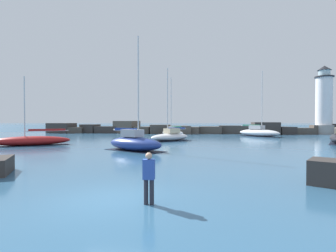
{
  "coord_description": "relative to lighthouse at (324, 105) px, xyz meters",
  "views": [
    {
      "loc": [
        2.88,
        -8.33,
        2.58
      ],
      "look_at": [
        -0.58,
        22.15,
        1.99
      ],
      "focal_mm": 28.0,
      "sensor_mm": 36.0,
      "label": 1
    }
  ],
  "objects": [
    {
      "name": "ground_plane",
      "position": [
        -27.14,
        -45.36,
        -5.72
      ],
      "size": [
        600.0,
        600.0,
        0.0
      ],
      "primitive_type": "plane",
      "color": "#336084"
    },
    {
      "name": "open_sea_beyond",
      "position": [
        -27.14,
        60.22,
        -5.72
      ],
      "size": [
        400.0,
        116.0,
        0.01
      ],
      "color": "#235175",
      "rests_on": "ground"
    },
    {
      "name": "breakwater_jetty",
      "position": [
        -25.73,
        0.32,
        -4.81
      ],
      "size": [
        62.72,
        7.19,
        2.59
      ],
      "color": "#383330",
      "rests_on": "ground"
    },
    {
      "name": "lighthouse",
      "position": [
        0.0,
        0.0,
        0.0
      ],
      "size": [
        3.97,
        3.97,
        13.26
      ],
      "color": "gray",
      "rests_on": "ground"
    },
    {
      "name": "foreground_rocks",
      "position": [
        -31.71,
        -43.0,
        -5.17
      ],
      "size": [
        21.38,
        4.08,
        1.3
      ],
      "color": "#383330",
      "rests_on": "ground"
    },
    {
      "name": "sailboat_moored_0",
      "position": [
        -29.72,
        -31.43,
        -5.02
      ],
      "size": [
        6.14,
        4.97,
        9.84
      ],
      "color": "navy",
      "rests_on": "ground"
    },
    {
      "name": "sailboat_moored_1",
      "position": [
        -41.65,
        -28.01,
        -5.21
      ],
      "size": [
        7.53,
        5.83,
        7.23
      ],
      "color": "maroon",
      "rests_on": "ground"
    },
    {
      "name": "sailboat_moored_4",
      "position": [
        -28.64,
        -7.8,
        -5.1
      ],
      "size": [
        5.02,
        5.06,
        10.32
      ],
      "color": "white",
      "rests_on": "ground"
    },
    {
      "name": "sailboat_moored_5",
      "position": [
        -27.8,
        -19.81,
        -5.13
      ],
      "size": [
        5.85,
        6.18,
        9.37
      ],
      "color": "white",
      "rests_on": "ground"
    },
    {
      "name": "sailboat_moored_6",
      "position": [
        -14.11,
        -8.46,
        -5.02
      ],
      "size": [
        6.89,
        7.39,
        10.85
      ],
      "color": "white",
      "rests_on": "ground"
    },
    {
      "name": "person_on_rocks",
      "position": [
        -25.75,
        -45.76,
        -4.83
      ],
      "size": [
        0.36,
        0.22,
        1.61
      ],
      "color": "#282833",
      "rests_on": "ground"
    }
  ]
}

